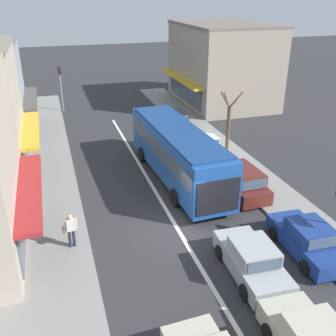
% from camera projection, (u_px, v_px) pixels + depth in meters
% --- Properties ---
extents(ground_plane, '(140.00, 140.00, 0.00)m').
position_uv_depth(ground_plane, '(177.00, 228.00, 19.04)').
color(ground_plane, '#2D2D30').
extents(lane_centre_line, '(0.20, 28.00, 0.01)m').
position_uv_depth(lane_centre_line, '(155.00, 191.00, 22.51)').
color(lane_centre_line, silver).
rests_on(lane_centre_line, ground).
extents(sidewalk_left, '(5.20, 44.00, 0.14)m').
position_uv_depth(sidewalk_left, '(31.00, 191.00, 22.40)').
color(sidewalk_left, gray).
rests_on(sidewalk_left, ground).
extents(kerb_right, '(2.80, 44.00, 0.12)m').
position_uv_depth(kerb_right, '(238.00, 164.00, 25.89)').
color(kerb_right, gray).
rests_on(kerb_right, ground).
extents(building_right_far, '(8.72, 11.03, 7.66)m').
position_uv_depth(building_right_far, '(222.00, 64.00, 38.49)').
color(building_right_far, gray).
rests_on(building_right_far, ground).
extents(city_bus, '(3.09, 10.96, 3.23)m').
position_uv_depth(city_bus, '(178.00, 150.00, 23.18)').
color(city_bus, '#1E4C99').
rests_on(city_bus, ground).
extents(sedan_behind_bus_near, '(2.04, 4.27, 1.47)m').
position_uv_depth(sedan_behind_bus_near, '(252.00, 261.00, 15.72)').
color(sedan_behind_bus_near, '#9EA3A8').
rests_on(sedan_behind_bus_near, ground).
extents(parked_sedan_kerb_front, '(2.00, 4.25, 1.47)m').
position_uv_depth(parked_sedan_kerb_front, '(308.00, 240.00, 17.02)').
color(parked_sedan_kerb_front, navy).
rests_on(parked_sedan_kerb_front, ground).
extents(parked_wagon_kerb_second, '(2.03, 4.55, 1.58)m').
position_uv_depth(parked_wagon_kerb_second, '(239.00, 181.00, 22.08)').
color(parked_wagon_kerb_second, '#561E19').
rests_on(parked_wagon_kerb_second, ground).
extents(parked_sedan_kerb_third, '(1.96, 4.23, 1.47)m').
position_uv_depth(parked_sedan_kerb_third, '(203.00, 146.00, 27.16)').
color(parked_sedan_kerb_third, silver).
rests_on(parked_sedan_kerb_third, ground).
extents(parked_hatchback_kerb_rear, '(1.85, 3.72, 1.54)m').
position_uv_depth(parked_hatchback_kerb_rear, '(175.00, 121.00, 32.23)').
color(parked_hatchback_kerb_rear, black).
rests_on(parked_hatchback_kerb_rear, ground).
extents(traffic_light_downstreet, '(0.33, 0.24, 4.20)m').
position_uv_depth(traffic_light_downstreet, '(60.00, 82.00, 35.80)').
color(traffic_light_downstreet, gray).
rests_on(traffic_light_downstreet, ground).
extents(street_tree_right, '(1.65, 1.99, 4.47)m').
position_uv_depth(street_tree_right, '(228.00, 125.00, 26.76)').
color(street_tree_right, brown).
rests_on(street_tree_right, ground).
extents(pedestrian_with_handbag_near, '(0.65, 0.31, 1.63)m').
position_uv_depth(pedestrian_with_handbag_near, '(70.00, 229.00, 17.09)').
color(pedestrian_with_handbag_near, '#232838').
rests_on(pedestrian_with_handbag_near, sidewalk_left).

